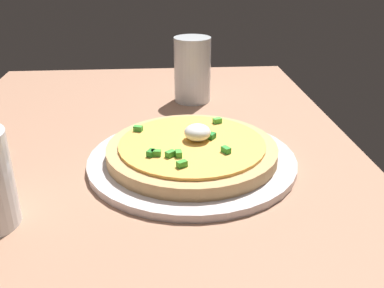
{
  "coord_description": "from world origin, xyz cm",
  "views": [
    {
      "loc": [
        -53.51,
        -3.56,
        32.07
      ],
      "look_at": [
        1.42,
        -7.7,
        6.5
      ],
      "focal_mm": 40.36,
      "sensor_mm": 36.0,
      "label": 1
    }
  ],
  "objects": [
    {
      "name": "plate",
      "position": [
        1.42,
        -7.7,
        3.95
      ],
      "size": [
        29.59,
        29.59,
        1.09
      ],
      "primitive_type": "cylinder",
      "color": "silver",
      "rests_on": "dining_table"
    },
    {
      "name": "cup_near",
      "position": [
        29.0,
        -9.84,
        8.95
      ],
      "size": [
        7.18,
        7.18,
        12.6
      ],
      "color": "silver",
      "rests_on": "dining_table"
    },
    {
      "name": "dining_table",
      "position": [
        0.0,
        0.0,
        1.71
      ],
      "size": [
        108.45,
        67.84,
        3.41
      ],
      "primitive_type": "cube",
      "color": "#A2745A",
      "rests_on": "ground"
    },
    {
      "name": "pizza",
      "position": [
        1.43,
        -7.71,
        5.64
      ],
      "size": [
        24.16,
        24.16,
        4.56
      ],
      "color": "tan",
      "rests_on": "plate"
    }
  ]
}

